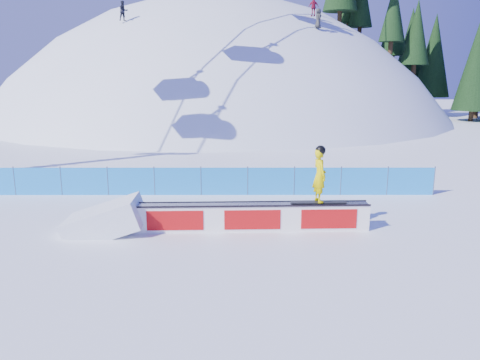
{
  "coord_description": "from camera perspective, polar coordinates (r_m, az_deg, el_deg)",
  "views": [
    {
      "loc": [
        2.64,
        -15.02,
        5.12
      ],
      "look_at": [
        2.67,
        1.51,
        1.34
      ],
      "focal_mm": 35.0,
      "sensor_mm": 36.0,
      "label": 1
    }
  ],
  "objects": [
    {
      "name": "snowboarder",
      "position": [
        15.53,
        9.67,
        0.62
      ],
      "size": [
        1.84,
        0.73,
        1.92
      ],
      "rotation": [
        0.0,
        0.0,
        1.81
      ],
      "color": "black",
      "rests_on": "rail_box"
    },
    {
      "name": "distant_skiers",
      "position": [
        45.39,
        -2.01,
        20.82
      ],
      "size": [
        17.86,
        6.4,
        5.29
      ],
      "color": "black",
      "rests_on": "ground"
    },
    {
      "name": "snow_ramp",
      "position": [
        16.21,
        -16.07,
        -6.06
      ],
      "size": [
        2.67,
        1.72,
        1.63
      ],
      "primitive_type": null,
      "rotation": [
        0.0,
        -0.31,
        0.03
      ],
      "color": "white",
      "rests_on": "ground"
    },
    {
      "name": "rail_box",
      "position": [
        15.6,
        1.47,
        -4.51
      ],
      "size": [
        7.79,
        0.79,
        0.93
      ],
      "rotation": [
        0.0,
        0.0,
        0.03
      ],
      "color": "white",
      "rests_on": "ground"
    },
    {
      "name": "treeline",
      "position": [
        58.42,
        23.72,
        15.38
      ],
      "size": [
        25.86,
        12.86,
        21.34
      ],
      "color": "#332314",
      "rests_on": "ground"
    },
    {
      "name": "ground",
      "position": [
        16.09,
        -9.58,
        -5.88
      ],
      "size": [
        160.0,
        160.0,
        0.0
      ],
      "primitive_type": "plane",
      "color": "white",
      "rests_on": "ground"
    },
    {
      "name": "snow_hill",
      "position": [
        61.58,
        -2.58,
        -9.19
      ],
      "size": [
        64.0,
        64.0,
        64.0
      ],
      "color": "white",
      "rests_on": "ground"
    },
    {
      "name": "safety_fence",
      "position": [
        20.21,
        -7.59,
        -0.17
      ],
      "size": [
        22.05,
        0.05,
        1.3
      ],
      "color": "#1989E4",
      "rests_on": "ground"
    }
  ]
}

